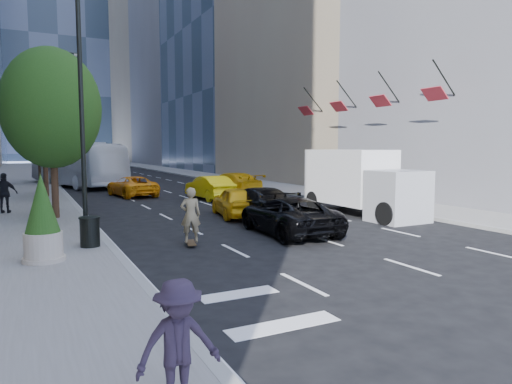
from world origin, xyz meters
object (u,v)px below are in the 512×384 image
black_sedan_mercedes (259,203)px  trash_can (90,232)px  skateboarder (191,219)px  black_sedan_lincoln (288,215)px  planter_shrub (42,220)px  city_bus (76,164)px  box_truck (361,182)px

black_sedan_mercedes → trash_can: black_sedan_mercedes is taller
skateboarder → black_sedan_mercedes: skateboarder is taller
black_sedan_lincoln → planter_shrub: bearing=10.4°
skateboarder → black_sedan_mercedes: size_ratio=0.36×
city_bus → box_truck: size_ratio=2.01×
black_sedan_mercedes → city_bus: size_ratio=0.38×
city_bus → trash_can: (-2.09, -26.42, -1.25)m
skateboarder → city_bus: size_ratio=0.14×
box_truck → planter_shrub: (-14.16, -3.76, -0.30)m
trash_can → planter_shrub: bearing=-134.8°
city_bus → black_sedan_mercedes: bearing=-92.4°
box_truck → city_bus: bearing=113.4°
black_sedan_lincoln → planter_shrub: (-8.47, -1.10, 0.60)m
city_bus → trash_can: city_bus is taller
black_sedan_lincoln → trash_can: (-7.10, 0.28, -0.10)m
skateboarder → black_sedan_lincoln: skateboarder is taller
city_bus → box_truck: (10.69, -24.05, -0.25)m
skateboarder → box_truck: (9.69, 3.07, 0.69)m
trash_can → planter_shrub: size_ratio=0.37×
black_sedan_lincoln → box_truck: size_ratio=0.76×
black_sedan_lincoln → black_sedan_mercedes: bearing=-97.3°
planter_shrub → city_bus: bearing=82.9°
black_sedan_mercedes → planter_shrub: planter_shrub is taller
skateboarder → box_truck: 10.19m
black_sedan_mercedes → city_bus: (-5.71, 22.88, 1.12)m
black_sedan_mercedes → planter_shrub: 10.43m
skateboarder → planter_shrub: bearing=21.9°
black_sedan_lincoln → planter_shrub: 8.57m
skateboarder → city_bus: city_bus is taller
black_sedan_mercedes → box_truck: bearing=171.2°
trash_can → black_sedan_mercedes: bearing=24.4°
planter_shrub → trash_can: bearing=45.2°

